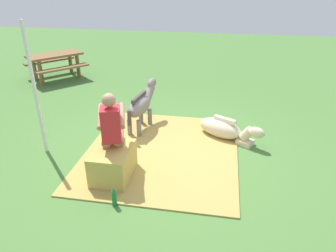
{
  "coord_description": "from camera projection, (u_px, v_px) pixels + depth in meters",
  "views": [
    {
      "loc": [
        -4.92,
        -0.87,
        2.94
      ],
      "look_at": [
        -0.14,
        -0.03,
        0.55
      ],
      "focal_mm": 34.03,
      "sensor_mm": 36.0,
      "label": 1
    }
  ],
  "objects": [
    {
      "name": "ground_plane",
      "position": [
        167.0,
        150.0,
        5.78
      ],
      "size": [
        24.0,
        24.0,
        0.0
      ],
      "primitive_type": "plane",
      "color": "#4C7A38"
    },
    {
      "name": "pony_lying",
      "position": [
        225.0,
        129.0,
        6.11
      ],
      "size": [
        0.88,
        1.3,
        0.42
      ],
      "color": "beige",
      "rests_on": "ground"
    },
    {
      "name": "hay_bale",
      "position": [
        113.0,
        163.0,
        4.92
      ],
      "size": [
        0.78,
        0.56,
        0.5
      ],
      "primitive_type": "cube",
      "color": "tan",
      "rests_on": "ground"
    },
    {
      "name": "soda_bottle",
      "position": [
        114.0,
        197.0,
        4.36
      ],
      "size": [
        0.07,
        0.07,
        0.29
      ],
      "color": "#197233",
      "rests_on": "ground"
    },
    {
      "name": "picnic_bench",
      "position": [
        55.0,
        60.0,
        9.26
      ],
      "size": [
        1.98,
        1.97,
        0.75
      ],
      "color": "brown",
      "rests_on": "ground"
    },
    {
      "name": "pony_standing",
      "position": [
        141.0,
        104.0,
        6.33
      ],
      "size": [
        1.34,
        0.45,
        0.89
      ],
      "color": "slate",
      "rests_on": "ground"
    },
    {
      "name": "person_seated",
      "position": [
        112.0,
        129.0,
        4.84
      ],
      "size": [
        0.72,
        0.54,
        1.38
      ],
      "color": "tan",
      "rests_on": "ground"
    },
    {
      "name": "hay_patch",
      "position": [
        162.0,
        151.0,
        5.71
      ],
      "size": [
        3.03,
        2.66,
        0.02
      ],
      "primitive_type": "cube",
      "color": "tan",
      "rests_on": "ground"
    },
    {
      "name": "tent_pole_left",
      "position": [
        35.0,
        91.0,
        5.24
      ],
      "size": [
        0.06,
        0.06,
        2.28
      ],
      "primitive_type": "cylinder",
      "color": "silver",
      "rests_on": "ground"
    }
  ]
}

